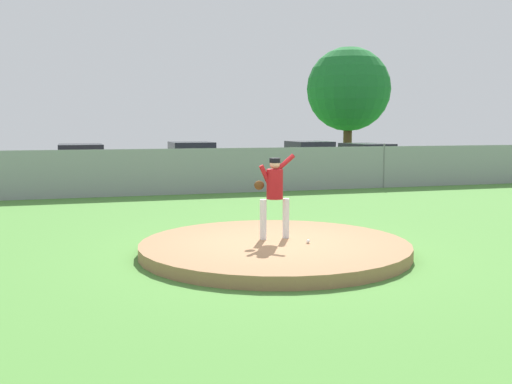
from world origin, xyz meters
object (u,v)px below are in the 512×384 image
at_px(parked_car_slate, 309,161).
at_px(parked_car_burgundy, 81,166).
at_px(pitcher_youth, 274,189).
at_px(parked_car_charcoal, 366,160).
at_px(baseball, 308,241).
at_px(traffic_cone_orange, 19,180).
at_px(parked_car_navy, 191,163).

bearing_deg(parked_car_slate, parked_car_burgundy, 179.14).
distance_m(pitcher_youth, parked_car_charcoal, 17.54).
bearing_deg(baseball, pitcher_youth, 127.63).
height_order(baseball, parked_car_charcoal, parked_car_charcoal).
distance_m(baseball, traffic_cone_orange, 16.27).
bearing_deg(parked_car_burgundy, parked_car_navy, -2.53).
xyz_separation_m(pitcher_youth, baseball, (0.47, -0.61, -0.94)).
relative_size(pitcher_youth, parked_car_navy, 0.41).
height_order(baseball, traffic_cone_orange, traffic_cone_orange).
distance_m(parked_car_slate, traffic_cone_orange, 12.38).
relative_size(baseball, parked_car_burgundy, 0.02).
relative_size(baseball, traffic_cone_orange, 0.13).
bearing_deg(parked_car_navy, baseball, -91.61).
relative_size(parked_car_charcoal, parked_car_navy, 1.20).
height_order(parked_car_charcoal, parked_car_slate, parked_car_slate).
distance_m(parked_car_slate, parked_car_navy, 5.42).
bearing_deg(parked_car_charcoal, parked_car_burgundy, -177.50).
xyz_separation_m(pitcher_youth, parked_car_charcoal, (9.57, 14.69, -0.43)).
xyz_separation_m(baseball, parked_car_burgundy, (-4.11, 14.72, 0.54)).
relative_size(baseball, parked_car_charcoal, 0.02).
xyz_separation_m(baseball, parked_car_charcoal, (9.10, 15.30, 0.50)).
relative_size(parked_car_charcoal, parked_car_burgundy, 1.11).
height_order(pitcher_youth, parked_car_burgundy, pitcher_youth).
xyz_separation_m(baseball, parked_car_slate, (5.83, 14.57, 0.55)).
distance_m(parked_car_charcoal, parked_car_navy, 8.73).
xyz_separation_m(baseball, traffic_cone_orange, (-6.53, 14.90, -0.00)).
bearing_deg(parked_car_slate, baseball, -111.81).
xyz_separation_m(parked_car_slate, parked_car_navy, (-5.42, -0.05, 0.01)).
bearing_deg(parked_car_navy, parked_car_burgundy, 177.47).
height_order(parked_car_charcoal, parked_car_navy, parked_car_navy).
relative_size(baseball, parked_car_slate, 0.02).
relative_size(parked_car_navy, parked_car_burgundy, 0.93).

